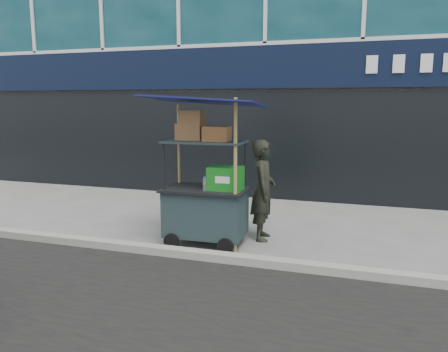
% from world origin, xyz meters
% --- Properties ---
extents(ground, '(80.00, 80.00, 0.00)m').
position_xyz_m(ground, '(0.00, 0.00, 0.00)').
color(ground, slate).
rests_on(ground, ground).
extents(curb, '(80.00, 0.18, 0.12)m').
position_xyz_m(curb, '(0.00, -0.20, 0.06)').
color(curb, gray).
rests_on(curb, ground).
extents(vendor_cart, '(1.71, 1.23, 2.27)m').
position_xyz_m(vendor_cart, '(-0.10, 0.44, 0.80)').
color(vendor_cart, '#182829').
rests_on(vendor_cart, ground).
extents(vendor_man, '(0.46, 0.63, 1.59)m').
position_xyz_m(vendor_man, '(0.65, 0.97, 0.79)').
color(vendor_man, black).
rests_on(vendor_man, ground).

